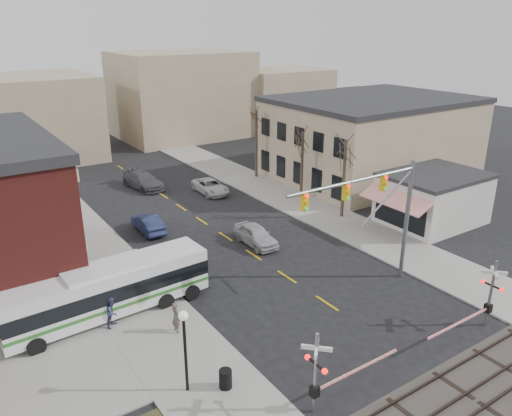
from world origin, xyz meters
The scene contains 22 objects.
ground centered at (0.00, 0.00, 0.00)m, with size 160.00×160.00×0.00m, color black.
sidewalk_west centered at (-9.50, 20.00, 0.06)m, with size 5.00×60.00×0.12m, color gray.
sidewalk_east centered at (9.50, 20.00, 0.06)m, with size 5.00×60.00×0.12m, color gray.
ballast_strip centered at (0.00, -8.00, 0.03)m, with size 160.00×5.00×0.06m, color #332D28.
rail_tracks centered at (0.00, -8.00, 0.12)m, with size 160.00×3.91×0.14m.
tan_building centered at (22.00, 20.00, 4.26)m, with size 20.30×15.30×8.50m.
awning_shop centered at (15.97, 7.00, 2.16)m, with size 9.74×6.20×4.30m.
tree_east_a centered at (10.50, 12.00, 3.50)m, with size 0.28×0.28×6.75m.
tree_east_b centered at (10.80, 18.00, 3.27)m, with size 0.28×0.28×6.30m.
tree_east_c centered at (11.00, 26.00, 3.72)m, with size 0.28×0.28×7.20m.
transit_bus centered at (-11.25, 7.97, 1.71)m, with size 11.82×3.16×3.01m.
traffic_signal_mast centered at (3.63, 1.85, 5.73)m, with size 9.84×0.30×8.00m.
rr_crossing_west centered at (-6.01, -4.41, 1.97)m, with size 5.60×1.36×4.00m.
rr_crossing_east centered at (5.39, -4.67, 1.97)m, with size 5.60×1.36×4.00m.
street_lamp centered at (-10.43, -0.24, 3.11)m, with size 0.44×0.44×4.16m.
trash_bin centered at (-8.89, -1.06, 0.58)m, with size 0.60×0.60×0.92m, color black.
car_a centered at (1.20, 11.50, 0.76)m, with size 1.79×4.44×1.51m, color #A7A7AB.
car_b centered at (-4.65, 18.34, 0.71)m, with size 1.51×4.34×1.43m, color #1B2245.
car_c centered at (4.26, 24.12, 0.67)m, with size 2.22×4.82×1.34m, color #BBBBBB.
car_d centered at (-0.66, 29.32, 0.80)m, with size 2.25×5.55×1.61m, color #434348.
pedestrian_near centered at (-8.84, 4.24, 1.01)m, with size 0.65×0.43×1.79m, color #574A46.
pedestrian_far centered at (-11.50, 6.68, 1.02)m, with size 0.87×0.68×1.80m, color #373A61.
Camera 1 is at (-18.11, -17.32, 15.90)m, focal length 35.00 mm.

